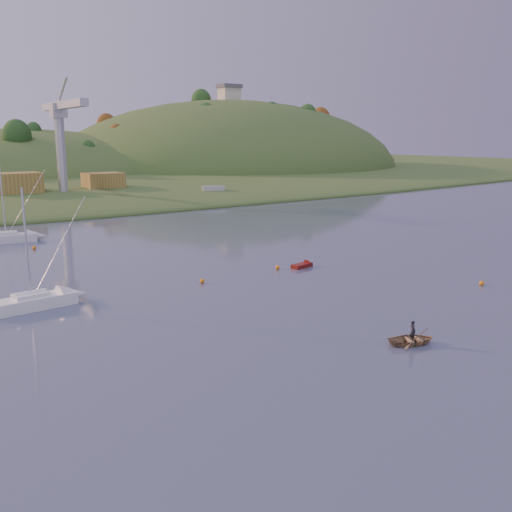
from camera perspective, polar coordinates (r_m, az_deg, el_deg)
shore_slope at (r=183.10m, az=-23.26°, el=6.16°), size 640.00×150.00×7.00m
hill_center at (r=229.07m, az=-23.17°, el=7.13°), size 140.00×120.00×36.00m
hill_right at (r=247.41m, az=-2.61°, el=8.35°), size 150.00×130.00×60.00m
hilltop_house at (r=247.61m, az=-2.69°, el=16.08°), size 9.00×7.00×6.45m
wharf at (r=142.72m, az=-17.70°, el=5.69°), size 42.00×16.00×2.40m
shed_west at (r=140.11m, az=-23.01°, el=6.69°), size 11.00×8.00×4.80m
shed_east at (r=146.88m, az=-15.02°, el=7.26°), size 9.00×7.00×4.00m
dock_crane at (r=137.73m, az=-18.87°, el=12.08°), size 3.20×28.00×20.30m
sailboat_near at (r=55.12m, az=-21.56°, el=-4.22°), size 8.05×3.16×10.89m
sailboat_far at (r=90.87m, az=-23.72°, el=1.72°), size 8.65×3.84×11.59m
canoe at (r=44.45m, az=15.36°, el=-8.07°), size 4.18×3.61×0.73m
paddler at (r=44.31m, az=15.39°, el=-7.54°), size 0.56×0.68×1.59m
red_tender at (r=68.08m, az=4.94°, el=-0.87°), size 3.44×1.72×1.12m
work_vessel at (r=142.10m, az=-4.28°, el=6.17°), size 13.19×8.24×3.19m
buoy_0 at (r=63.75m, az=21.63°, el=-2.54°), size 0.50×0.50×0.50m
buoy_1 at (r=66.40m, az=2.17°, el=-1.15°), size 0.50×0.50×0.50m
buoy_3 at (r=83.82m, az=-21.31°, el=0.78°), size 0.50×0.50×0.50m
buoy_4 at (r=60.38m, az=-5.41°, el=-2.51°), size 0.50×0.50×0.50m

